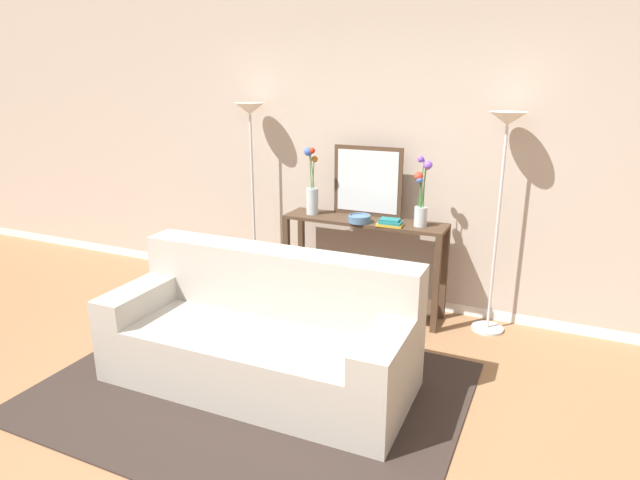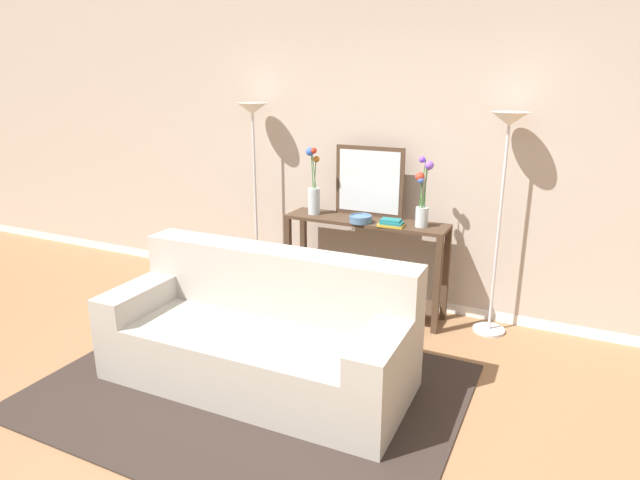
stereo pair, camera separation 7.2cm
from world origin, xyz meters
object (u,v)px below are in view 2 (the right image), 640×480
(floor_lamp_left, at_px, (254,145))
(vase_short_flowers, at_px, (423,199))
(couch, at_px, (261,338))
(vase_tall_flowers, at_px, (314,191))
(book_stack, at_px, (391,223))
(floor_lamp_right, at_px, (505,163))
(console_table, at_px, (365,249))
(fruit_bowl, at_px, (361,219))
(wall_mirror, at_px, (369,182))
(book_row_under_console, at_px, (321,298))

(floor_lamp_left, bearing_deg, vase_short_flowers, -3.21)
(couch, height_order, vase_tall_flowers, vase_tall_flowers)
(book_stack, bearing_deg, couch, -111.10)
(vase_short_flowers, bearing_deg, book_stack, -157.12)
(floor_lamp_left, xyz_separation_m, vase_short_flowers, (1.65, -0.09, -0.33))
(floor_lamp_left, height_order, floor_lamp_right, floor_lamp_left)
(console_table, bearing_deg, book_stack, -21.98)
(floor_lamp_right, height_order, vase_short_flowers, floor_lamp_right)
(floor_lamp_right, height_order, fruit_bowl, floor_lamp_right)
(wall_mirror, relative_size, vase_tall_flowers, 1.05)
(floor_lamp_left, bearing_deg, console_table, -4.03)
(wall_mirror, bearing_deg, book_row_under_console, -160.33)
(wall_mirror, xyz_separation_m, book_row_under_console, (-0.40, -0.14, -1.10))
(wall_mirror, bearing_deg, floor_lamp_left, -176.98)
(book_stack, relative_size, book_row_under_console, 0.71)
(couch, distance_m, book_stack, 1.47)
(vase_short_flowers, bearing_deg, console_table, 178.73)
(vase_tall_flowers, bearing_deg, fruit_bowl, -10.41)
(floor_lamp_right, distance_m, fruit_bowl, 1.22)
(book_stack, height_order, book_row_under_console, book_stack)
(vase_tall_flowers, relative_size, book_row_under_console, 1.91)
(fruit_bowl, bearing_deg, vase_tall_flowers, 169.59)
(couch, xyz_separation_m, book_stack, (0.49, 1.27, 0.57))
(vase_short_flowers, distance_m, book_row_under_console, 1.38)
(floor_lamp_left, bearing_deg, wall_mirror, 3.02)
(vase_tall_flowers, xyz_separation_m, book_row_under_console, (0.07, 0.01, -1.01))
(floor_lamp_right, height_order, book_row_under_console, floor_lamp_right)
(floor_lamp_right, bearing_deg, book_stack, -167.12)
(book_stack, bearing_deg, fruit_bowl, 179.42)
(couch, bearing_deg, book_stack, 68.90)
(vase_tall_flowers, bearing_deg, floor_lamp_left, 171.83)
(couch, height_order, wall_mirror, wall_mirror)
(couch, relative_size, vase_tall_flowers, 3.52)
(console_table, relative_size, floor_lamp_right, 0.79)
(console_table, xyz_separation_m, vase_tall_flowers, (-0.49, -0.01, 0.48))
(fruit_bowl, xyz_separation_m, book_row_under_console, (-0.42, 0.10, -0.83))
(book_stack, bearing_deg, floor_lamp_left, 172.48)
(floor_lamp_right, bearing_deg, vase_short_flowers, -171.17)
(console_table, relative_size, fruit_bowl, 7.42)
(floor_lamp_right, height_order, vase_tall_flowers, floor_lamp_right)
(wall_mirror, relative_size, fruit_bowl, 3.25)
(couch, distance_m, vase_tall_flowers, 1.57)
(wall_mirror, xyz_separation_m, fruit_bowl, (0.02, -0.24, -0.27))
(floor_lamp_right, xyz_separation_m, wall_mirror, (-1.12, 0.06, -0.24))
(vase_short_flowers, bearing_deg, fruit_bowl, -169.40)
(vase_tall_flowers, distance_m, book_stack, 0.78)
(wall_mirror, height_order, book_stack, wall_mirror)
(floor_lamp_left, relative_size, vase_tall_flowers, 3.03)
(console_table, distance_m, book_stack, 0.41)
(book_stack, bearing_deg, vase_short_flowers, 22.88)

